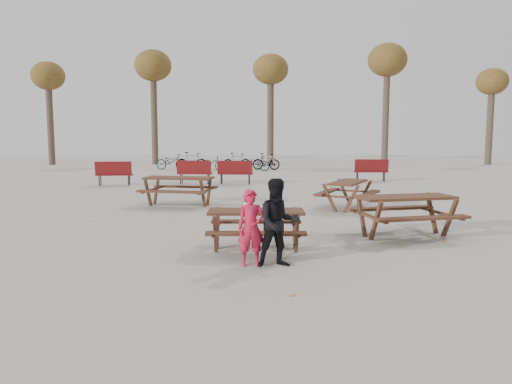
{
  "coord_description": "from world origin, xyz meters",
  "views": [
    {
      "loc": [
        -0.01,
        -9.29,
        2.24
      ],
      "look_at": [
        0.0,
        1.0,
        1.0
      ],
      "focal_mm": 35.0,
      "sensor_mm": 36.0,
      "label": 1
    }
  ],
  "objects_px": {
    "child": "(251,228)",
    "picnic_table_east": "(405,216)",
    "food_tray": "(274,210)",
    "soda_bottle": "(245,207)",
    "adult": "(278,223)",
    "main_picnic_table": "(256,220)",
    "picnic_table_far": "(348,195)",
    "picnic_table_north": "(179,191)"
  },
  "relations": [
    {
      "from": "adult",
      "to": "picnic_table_east",
      "type": "distance_m",
      "value": 3.75
    },
    {
      "from": "food_tray",
      "to": "picnic_table_east",
      "type": "xyz_separation_m",
      "value": [
        2.87,
        1.4,
        -0.35
      ]
    },
    {
      "from": "adult",
      "to": "picnic_table_far",
      "type": "distance_m",
      "value": 6.8
    },
    {
      "from": "soda_bottle",
      "to": "child",
      "type": "xyz_separation_m",
      "value": [
        0.12,
        -0.96,
        -0.2
      ]
    },
    {
      "from": "child",
      "to": "picnic_table_far",
      "type": "distance_m",
      "value": 6.9
    },
    {
      "from": "picnic_table_north",
      "to": "picnic_table_far",
      "type": "height_order",
      "value": "picnic_table_north"
    },
    {
      "from": "main_picnic_table",
      "to": "picnic_table_far",
      "type": "relative_size",
      "value": 0.96
    },
    {
      "from": "adult",
      "to": "picnic_table_north",
      "type": "xyz_separation_m",
      "value": [
        -2.71,
        6.92,
        -0.3
      ]
    },
    {
      "from": "food_tray",
      "to": "child",
      "type": "distance_m",
      "value": 1.06
    },
    {
      "from": "child",
      "to": "picnic_table_east",
      "type": "height_order",
      "value": "child"
    },
    {
      "from": "soda_bottle",
      "to": "picnic_table_far",
      "type": "height_order",
      "value": "soda_bottle"
    },
    {
      "from": "adult",
      "to": "picnic_table_far",
      "type": "xyz_separation_m",
      "value": [
        2.34,
        6.37,
        -0.34
      ]
    },
    {
      "from": "child",
      "to": "picnic_table_north",
      "type": "xyz_separation_m",
      "value": [
        -2.26,
        6.86,
        -0.2
      ]
    },
    {
      "from": "food_tray",
      "to": "picnic_table_far",
      "type": "xyz_separation_m",
      "value": [
        2.36,
        5.35,
        -0.39
      ]
    },
    {
      "from": "picnic_table_north",
      "to": "picnic_table_east",
      "type": "bearing_deg",
      "value": -28.69
    },
    {
      "from": "picnic_table_east",
      "to": "food_tray",
      "type": "bearing_deg",
      "value": -166.75
    },
    {
      "from": "food_tray",
      "to": "soda_bottle",
      "type": "bearing_deg",
      "value": -180.0
    },
    {
      "from": "soda_bottle",
      "to": "picnic_table_east",
      "type": "relative_size",
      "value": 0.08
    },
    {
      "from": "soda_bottle",
      "to": "child",
      "type": "distance_m",
      "value": 0.98
    },
    {
      "from": "soda_bottle",
      "to": "picnic_table_east",
      "type": "height_order",
      "value": "soda_bottle"
    },
    {
      "from": "soda_bottle",
      "to": "picnic_table_east",
      "type": "xyz_separation_m",
      "value": [
        3.41,
        1.4,
        -0.41
      ]
    },
    {
      "from": "main_picnic_table",
      "to": "soda_bottle",
      "type": "relative_size",
      "value": 10.59
    },
    {
      "from": "main_picnic_table",
      "to": "child",
      "type": "distance_m",
      "value": 1.08
    },
    {
      "from": "food_tray",
      "to": "picnic_table_east",
      "type": "distance_m",
      "value": 3.21
    },
    {
      "from": "food_tray",
      "to": "soda_bottle",
      "type": "xyz_separation_m",
      "value": [
        -0.54,
        -0.0,
        0.05
      ]
    },
    {
      "from": "main_picnic_table",
      "to": "picnic_table_far",
      "type": "height_order",
      "value": "picnic_table_far"
    },
    {
      "from": "adult",
      "to": "main_picnic_table",
      "type": "bearing_deg",
      "value": 95.2
    },
    {
      "from": "food_tray",
      "to": "picnic_table_east",
      "type": "bearing_deg",
      "value": 26.05
    },
    {
      "from": "adult",
      "to": "picnic_table_north",
      "type": "bearing_deg",
      "value": 98.82
    },
    {
      "from": "food_tray",
      "to": "soda_bottle",
      "type": "distance_m",
      "value": 0.55
    },
    {
      "from": "picnic_table_far",
      "to": "soda_bottle",
      "type": "bearing_deg",
      "value": 177.09
    },
    {
      "from": "adult",
      "to": "picnic_table_north",
      "type": "relative_size",
      "value": 0.72
    },
    {
      "from": "food_tray",
      "to": "child",
      "type": "relative_size",
      "value": 0.14
    },
    {
      "from": "main_picnic_table",
      "to": "food_tray",
      "type": "bearing_deg",
      "value": -19.22
    },
    {
      "from": "picnic_table_north",
      "to": "picnic_table_far",
      "type": "bearing_deg",
      "value": 4.09
    },
    {
      "from": "soda_bottle",
      "to": "adult",
      "type": "bearing_deg",
      "value": -61.03
    },
    {
      "from": "main_picnic_table",
      "to": "child",
      "type": "xyz_separation_m",
      "value": [
        -0.08,
        -1.08,
        0.06
      ]
    },
    {
      "from": "food_tray",
      "to": "picnic_table_far",
      "type": "distance_m",
      "value": 5.86
    },
    {
      "from": "soda_bottle",
      "to": "picnic_table_east",
      "type": "distance_m",
      "value": 3.71
    },
    {
      "from": "adult",
      "to": "food_tray",
      "type": "bearing_deg",
      "value": 78.7
    },
    {
      "from": "picnic_table_north",
      "to": "food_tray",
      "type": "bearing_deg",
      "value": -55.21
    },
    {
      "from": "main_picnic_table",
      "to": "picnic_table_east",
      "type": "distance_m",
      "value": 3.46
    }
  ]
}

